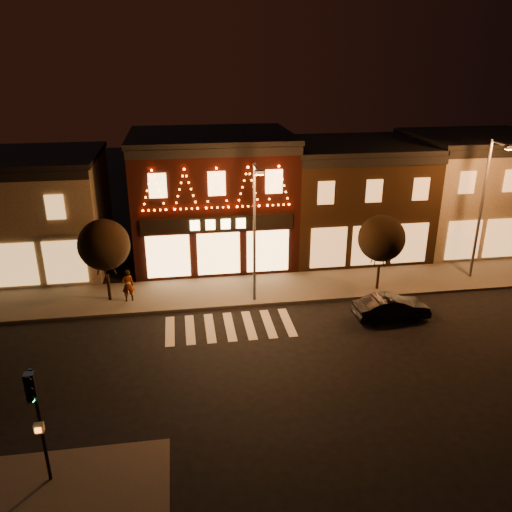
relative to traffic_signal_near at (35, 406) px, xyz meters
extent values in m
plane|color=black|center=(6.79, 5.43, -3.09)|extent=(120.00, 120.00, 0.00)
cube|color=#47423D|center=(8.79, 13.43, -3.01)|extent=(44.00, 4.00, 0.15)
cube|color=brown|center=(-6.21, 19.43, 0.41)|extent=(12.00, 8.00, 7.00)
cube|color=black|center=(6.79, 19.43, 0.91)|extent=(10.00, 8.00, 8.00)
cube|color=black|center=(6.79, 19.43, 5.06)|extent=(10.20, 8.20, 0.30)
cube|color=black|center=(6.79, 15.38, 4.66)|extent=(10.00, 0.25, 0.50)
cube|color=black|center=(6.79, 15.33, 0.51)|extent=(9.00, 0.15, 0.90)
cube|color=#FFD87F|center=(6.79, 15.23, 0.51)|extent=(3.40, 0.08, 0.60)
cube|color=#372413|center=(16.29, 19.43, 0.51)|extent=(9.00, 8.00, 7.20)
cube|color=black|center=(16.29, 19.43, 4.26)|extent=(9.20, 8.20, 0.30)
cube|color=black|center=(16.29, 15.38, 3.86)|extent=(9.00, 0.25, 0.50)
cube|color=brown|center=(25.29, 19.43, 0.66)|extent=(9.00, 8.00, 7.50)
cube|color=black|center=(25.29, 19.43, 4.56)|extent=(9.20, 8.20, 0.30)
cylinder|color=black|center=(0.00, 0.13, -0.85)|extent=(0.11, 0.11, 4.16)
cube|color=black|center=(0.00, -0.07, 0.73)|extent=(0.30, 0.28, 0.95)
cylinder|color=#19FF72|center=(-0.01, -0.21, 0.41)|extent=(0.20, 0.06, 0.20)
cube|color=beige|center=(0.00, -0.05, -0.76)|extent=(0.30, 0.21, 0.31)
cylinder|color=#59595E|center=(8.47, 12.03, 0.88)|extent=(0.15, 0.15, 7.63)
cylinder|color=#59595E|center=(8.47, 11.27, 4.60)|extent=(0.10, 1.53, 0.10)
cube|color=#59595E|center=(8.47, 10.51, 4.55)|extent=(0.48, 0.27, 0.17)
cube|color=orange|center=(8.47, 10.51, 4.45)|extent=(0.36, 0.19, 0.05)
cylinder|color=#59595E|center=(22.08, 13.19, 1.23)|extent=(0.17, 0.17, 8.33)
cylinder|color=#59595E|center=(22.07, 12.36, 5.29)|extent=(0.12, 1.67, 0.10)
cube|color=#59595E|center=(22.07, 11.53, 5.23)|extent=(0.52, 0.30, 0.19)
cube|color=orange|center=(22.07, 11.53, 5.12)|extent=(0.40, 0.21, 0.05)
cylinder|color=black|center=(0.50, 13.26, -2.18)|extent=(0.17, 0.17, 1.51)
sphere|color=black|center=(0.50, 13.26, 0.31)|extent=(2.77, 2.77, 2.77)
cylinder|color=black|center=(15.76, 12.38, -2.21)|extent=(0.16, 0.16, 1.44)
sphere|color=black|center=(15.76, 12.38, 0.16)|extent=(2.64, 2.64, 2.64)
imported|color=black|center=(15.20, 8.98, -2.44)|extent=(3.99, 1.56, 1.29)
imported|color=gray|center=(1.57, 12.95, -2.01)|extent=(0.77, 0.60, 1.85)
camera|label=1|loc=(4.59, -13.60, 9.84)|focal=36.26mm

